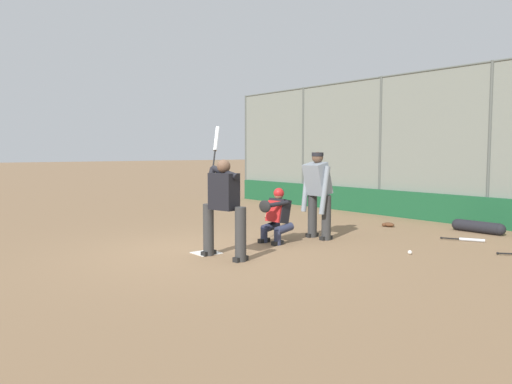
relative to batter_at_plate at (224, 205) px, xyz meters
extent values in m
plane|color=#846647|center=(0.52, 0.02, -0.91)|extent=(160.00, 160.00, 0.00)
cube|color=white|center=(0.52, 0.02, -0.91)|extent=(0.43, 0.43, 0.01)
cylinder|color=#515651|center=(-1.06, -6.92, 1.05)|extent=(0.08, 0.08, 3.92)
cylinder|color=#515651|center=(2.10, -6.92, 1.05)|extent=(0.08, 0.08, 3.92)
cylinder|color=#515651|center=(5.25, -6.92, 1.05)|extent=(0.08, 0.08, 3.92)
cylinder|color=#515651|center=(8.40, -6.92, 1.05)|extent=(0.08, 0.08, 3.92)
cube|color=gray|center=(0.52, -6.92, 1.05)|extent=(15.77, 0.01, 3.92)
cylinder|color=#515651|center=(0.52, -6.92, 2.98)|extent=(15.77, 0.06, 0.06)
cube|color=#19512D|center=(0.52, -6.82, -0.55)|extent=(15.45, 0.18, 0.72)
cube|color=slate|center=(0.86, -9.49, -0.85)|extent=(11.04, 3.05, 0.12)
cube|color=slate|center=(0.86, -8.39, -0.69)|extent=(11.04, 0.55, 0.44)
cube|color=#B7BABC|center=(0.86, -8.39, -0.43)|extent=(11.04, 0.24, 0.08)
cube|color=slate|center=(0.86, -8.94, -0.53)|extent=(11.04, 0.55, 0.76)
cube|color=#B7BABC|center=(0.86, -8.94, -0.11)|extent=(11.04, 0.24, 0.08)
cube|color=slate|center=(0.86, -9.49, -0.37)|extent=(11.04, 0.55, 1.08)
cube|color=#B7BABC|center=(0.86, -9.49, 0.21)|extent=(11.04, 0.24, 0.08)
cube|color=slate|center=(0.86, -10.04, -0.21)|extent=(11.04, 0.55, 1.40)
cube|color=#B7BABC|center=(0.86, -10.04, 0.53)|extent=(11.04, 0.24, 0.08)
cube|color=slate|center=(0.86, -10.59, -0.05)|extent=(11.04, 0.55, 1.72)
cube|color=#B7BABC|center=(0.86, -10.59, 0.85)|extent=(11.04, 0.24, 0.08)
cylinder|color=#333333|center=(-0.38, -0.07, -0.46)|extent=(0.19, 0.19, 0.90)
cube|color=black|center=(-0.38, -0.07, -0.87)|extent=(0.16, 0.30, 0.08)
cylinder|color=#333333|center=(0.36, 0.08, -0.46)|extent=(0.19, 0.19, 0.90)
cube|color=black|center=(0.36, 0.08, -0.87)|extent=(0.16, 0.30, 0.08)
cube|color=black|center=(-0.01, 0.00, 0.22)|extent=(0.53, 0.37, 0.62)
sphere|color=brown|center=(-0.01, 0.00, 0.64)|extent=(0.23, 0.23, 0.23)
cylinder|color=black|center=(0.00, -0.02, 0.54)|extent=(0.63, 0.17, 0.23)
cylinder|color=black|center=(0.29, 0.04, 0.54)|extent=(0.15, 0.18, 0.17)
sphere|color=black|center=(0.30, 0.01, 0.60)|extent=(0.04, 0.04, 0.04)
cylinder|color=black|center=(0.36, -0.05, 0.76)|extent=(0.17, 0.17, 0.32)
cylinder|color=#B7BCC1|center=(0.53, -0.22, 1.11)|extent=(0.27, 0.27, 0.45)
cylinder|color=#2D334C|center=(0.32, -1.48, -0.77)|extent=(0.14, 0.14, 0.28)
cylinder|color=#2D334C|center=(0.33, -1.66, -0.61)|extent=(0.20, 0.43, 0.22)
cube|color=black|center=(0.32, -1.48, -0.87)|extent=(0.12, 0.27, 0.08)
cylinder|color=#2D334C|center=(0.69, -1.45, -0.77)|extent=(0.14, 0.14, 0.28)
cylinder|color=#2D334C|center=(0.71, -1.63, -0.61)|extent=(0.20, 0.43, 0.22)
cube|color=black|center=(0.69, -1.45, -0.87)|extent=(0.12, 0.27, 0.08)
cube|color=black|center=(0.52, -1.69, -0.28)|extent=(0.43, 0.36, 0.50)
cube|color=#B21E1E|center=(0.51, -1.55, -0.28)|extent=(0.37, 0.16, 0.42)
sphere|color=#936B4C|center=(0.52, -1.69, 0.04)|extent=(0.19, 0.19, 0.19)
sphere|color=#B21E1E|center=(0.52, -1.69, 0.07)|extent=(0.21, 0.21, 0.21)
cylinder|color=black|center=(0.35, -1.48, -0.12)|extent=(0.23, 0.49, 0.15)
ellipsoid|color=black|center=(0.42, -1.25, -0.15)|extent=(0.31, 0.13, 0.24)
cylinder|color=#936B4C|center=(0.77, -1.67, -0.26)|extent=(0.11, 0.29, 0.40)
cylinder|color=#333333|center=(0.12, -2.63, -0.45)|extent=(0.19, 0.19, 0.92)
cube|color=black|center=(0.12, -2.63, -0.87)|extent=(0.13, 0.29, 0.08)
cylinder|color=#333333|center=(0.54, -2.65, -0.45)|extent=(0.19, 0.19, 0.92)
cube|color=black|center=(0.54, -2.65, -0.87)|extent=(0.13, 0.29, 0.08)
cube|color=gray|center=(0.34, -2.58, 0.33)|extent=(0.52, 0.46, 0.70)
sphere|color=brown|center=(0.34, -2.58, 0.77)|extent=(0.23, 0.23, 0.23)
cylinder|color=black|center=(0.34, -2.58, 0.83)|extent=(0.24, 0.24, 0.08)
cylinder|color=gray|center=(0.06, -2.49, 0.12)|extent=(0.17, 0.26, 0.97)
cylinder|color=gray|center=(0.63, -2.53, 0.12)|extent=(0.15, 0.25, 0.97)
sphere|color=black|center=(-2.78, -3.86, -0.88)|extent=(0.04, 0.04, 0.04)
cylinder|color=black|center=(-2.91, -3.97, -0.88)|extent=(0.27, 0.23, 0.03)
sphere|color=black|center=(-1.32, -4.51, -0.88)|extent=(0.04, 0.04, 0.04)
cylinder|color=black|center=(-1.47, -4.59, -0.88)|extent=(0.32, 0.18, 0.03)
cylinder|color=#B7BCC1|center=(-1.84, -4.77, -0.88)|extent=(0.45, 0.27, 0.07)
ellipsoid|color=#56331E|center=(0.41, -5.10, -0.86)|extent=(0.29, 0.19, 0.10)
ellipsoid|color=#56331E|center=(0.49, -5.01, -0.86)|extent=(0.10, 0.08, 0.08)
sphere|color=white|center=(-1.80, -2.72, -0.87)|extent=(0.07, 0.07, 0.07)
cylinder|color=black|center=(-1.36, -5.92, -0.78)|extent=(0.96, 0.26, 0.26)
sphere|color=black|center=(-1.84, -5.92, -0.78)|extent=(0.26, 0.26, 0.26)
sphere|color=black|center=(-0.88, -5.92, -0.78)|extent=(0.26, 0.26, 0.26)
camera|label=1|loc=(-6.84, 4.77, 0.89)|focal=35.00mm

